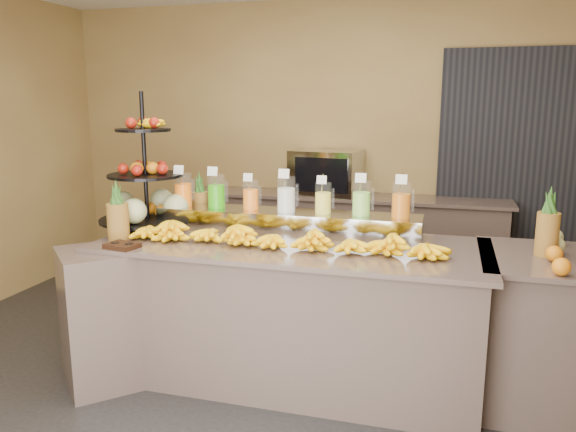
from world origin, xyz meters
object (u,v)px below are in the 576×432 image
at_px(banana_heap, 277,235).
at_px(oven_warmer, 326,172).
at_px(fruit_stand, 152,194).
at_px(condiment_caddy, 122,246).
at_px(pitcher_tray, 286,222).

distance_m(banana_heap, oven_warmer, 2.05).
xyz_separation_m(fruit_stand, condiment_caddy, (0.11, -0.59, -0.23)).
bearing_deg(fruit_stand, oven_warmer, 83.04).
height_order(banana_heap, fruit_stand, fruit_stand).
height_order(pitcher_tray, oven_warmer, oven_warmer).
relative_size(banana_heap, condiment_caddy, 10.80).
bearing_deg(oven_warmer, banana_heap, -79.66).
xyz_separation_m(condiment_caddy, oven_warmer, (0.79, 2.36, 0.20)).
bearing_deg(banana_heap, condiment_caddy, -160.48).
relative_size(fruit_stand, condiment_caddy, 4.96).
xyz_separation_m(fruit_stand, oven_warmer, (0.90, 1.77, -0.03)).
relative_size(pitcher_tray, fruit_stand, 1.92).
xyz_separation_m(pitcher_tray, fruit_stand, (-0.98, -0.10, 0.17)).
bearing_deg(fruit_stand, pitcher_tray, 25.65).
bearing_deg(condiment_caddy, oven_warmer, 71.58).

